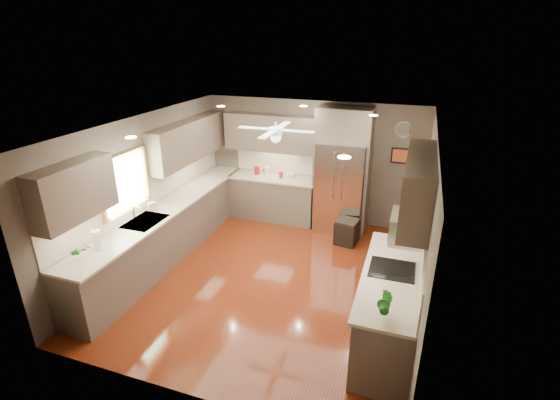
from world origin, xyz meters
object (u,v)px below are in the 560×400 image
Objects in this scene: canister_d at (281,175)px; refrigerator at (342,173)px; potted_plant_left at (83,250)px; canister_b at (266,172)px; microwave at (407,228)px; stool at (347,232)px; potted_plant_right at (385,303)px; canister_a at (257,171)px; bowl at (290,177)px; paper_towel at (97,240)px; soap_bottle at (152,205)px; canister_c at (267,171)px.

canister_d is 1.28m from refrigerator.
canister_b is at bearing 75.59° from potted_plant_left.
microwave is 2.68m from stool.
canister_d is 4.55m from potted_plant_right.
potted_plant_left is at bearing -101.76° from canister_a.
bowl is 1.10m from refrigerator.
canister_d is 3.79m from microwave.
potted_plant_right is 1.01× the size of paper_towel.
soap_bottle is 3.57m from refrigerator.
canister_a is at bearing -179.68° from canister_b.
canister_a is 2.33m from stool.
canister_a is 0.56× the size of paper_towel.
canister_a is at bearing 78.24° from potted_plant_left.
microwave is at bearing 16.91° from potted_plant_left.
microwave is at bearing -43.70° from canister_c.
canister_c reaches higher than bowl.
bowl is at bearing 131.22° from microwave.
refrigerator is (1.82, -0.08, 0.17)m from canister_a.
potted_plant_left is at bearing -111.76° from bowl.
potted_plant_left is 4.51m from stool.
microwave reaches higher than bowl.
refrigerator is at bearing -1.71° from bowl.
paper_towel is at bearing -166.89° from microwave.
potted_plant_right is (2.82, -3.89, 0.09)m from canister_b.
potted_plant_right is (2.45, -3.83, 0.10)m from canister_d.
microwave reaches higher than paper_towel.
potted_plant_left is (-1.39, -3.94, 0.08)m from canister_d.
potted_plant_right is 0.67× the size of stool.
refrigerator reaches higher than potted_plant_right.
soap_bottle is at bearing 94.22° from potted_plant_left.
canister_c reaches higher than stool.
soap_bottle is at bearing 173.62° from microwave.
microwave is at bearing 83.09° from potted_plant_right.
potted_plant_left is at bearing -131.23° from stool.
refrigerator is at bearing -2.55° from canister_c.
bowl is at bearing 66.51° from paper_towel.
canister_d is at bearing -177.92° from bowl.
canister_d is (0.36, -0.06, -0.01)m from canister_b.
microwave is at bearing -63.48° from stool.
bowl is at bearing 68.24° from potted_plant_left.
canister_a is at bearing 174.11° from canister_d.
canister_c is at bearing -18.11° from canister_b.
potted_plant_left is 3.85m from potted_plant_right.
paper_towel is (-1.60, -3.67, 0.11)m from bowl.
refrigerator reaches higher than soap_bottle.
potted_plant_right is 1.31× the size of bowl.
stool is (2.92, 3.33, -0.84)m from potted_plant_left.
stool is at bearing 28.67° from soap_bottle.
potted_plant_right is at bearing -73.94° from stool.
refrigerator is 3.03m from microwave.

